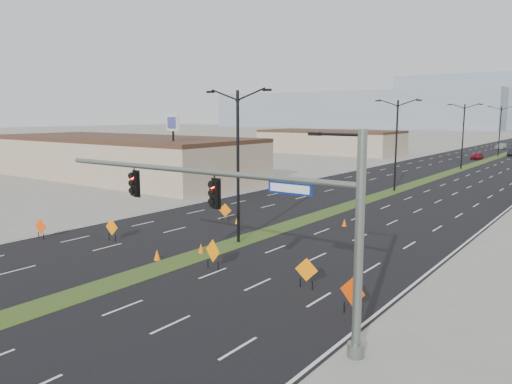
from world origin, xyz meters
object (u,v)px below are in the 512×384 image
Objects in this scene: car_left at (477,156)px; construction_sign_1 at (112,228)px; streetlight_3 at (500,130)px; cone_0 at (157,255)px; streetlight_2 at (463,134)px; cone_2 at (344,223)px; signal_mast at (250,209)px; construction_sign_0 at (41,227)px; construction_sign_2 at (225,211)px; pole_sign_west at (173,129)px; construction_sign_4 at (306,271)px; construction_sign_5 at (352,293)px; car_far at (501,146)px; construction_sign_3 at (213,252)px; streetlight_0 at (238,162)px; cone_1 at (201,249)px; cone_3 at (237,220)px; streetlight_1 at (396,142)px.

construction_sign_1 reaches higher than car_left.
streetlight_3 is 15.39× the size of cone_0.
cone_2 is at bearing -85.73° from streetlight_2.
signal_mast is at bearing -74.88° from cone_2.
construction_sign_2 is at bearing 53.05° from construction_sign_0.
pole_sign_west is (-20.69, -41.63, 1.42)m from streetlight_2.
construction_sign_0 is at bearing -92.10° from car_left.
construction_sign_4 is 3.62m from construction_sign_5.
cone_0 is at bearing 175.00° from construction_sign_4.
signal_mast is 25.04× the size of cone_0.
signal_mast is 11.45× the size of construction_sign_0.
construction_sign_0 is at bearing -87.90° from car_far.
construction_sign_0 is 14.16m from construction_sign_3.
car_left is at bearing 97.05° from signal_mast.
signal_mast is 26.09× the size of cone_2.
signal_mast is 11.50m from cone_0.
car_far is 115.35m from construction_sign_4.
streetlight_0 reaches higher than construction_sign_2.
construction_sign_0 is at bearing 172.34° from signal_mast.
construction_sign_3 is 9.01m from construction_sign_5.
streetlight_0 is 6.17m from cone_1.
cone_2 is at bearing 105.12° from signal_mast.
signal_mast is 8.44m from construction_sign_3.
streetlight_2 reaches higher than pole_sign_west.
cone_2 is (1.01, 14.01, -0.69)m from construction_sign_3.
construction_sign_0 is at bearing -157.89° from construction_sign_3.
cone_2 is at bearing 72.83° from cone_1.
signal_mast is 94.39m from streetlight_3.
construction_sign_2 reaches higher than cone_0.
cone_1 is at bearing 10.07° from construction_sign_0.
construction_sign_1 is at bearing -169.73° from construction_sign_3.
streetlight_3 is 89.60m from construction_sign_3.
construction_sign_4 is 15.18m from cone_3.
car_left is 2.28× the size of construction_sign_5.
cone_0 is (-3.82, -0.60, -0.68)m from construction_sign_3.
construction_sign_4 is 14.40m from cone_2.
construction_sign_0 is (-20.06, 2.70, -3.96)m from signal_mast.
signal_mast is 1.63× the size of streetlight_2.
streetlight_1 is 31.89m from cone_1.
construction_sign_2 is at bearing 132.77° from construction_sign_4.
construction_sign_1 is 2.43× the size of cone_2.
cone_1 is (4.87, -8.14, -0.52)m from construction_sign_2.
cone_0 is (-1.29, -62.06, -5.09)m from streetlight_2.
construction_sign_4 is at bearing -84.71° from streetlight_3.
signal_mast is at bearing -97.44° from construction_sign_4.
streetlight_0 is 6.97× the size of construction_sign_2.
streetlight_1 is 2.63× the size of car_left.
streetlight_3 is at bearing 74.23° from construction_sign_0.
cone_1 is at bearing -82.29° from car_far.
construction_sign_1 is at bearing -34.72° from pole_sign_west.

